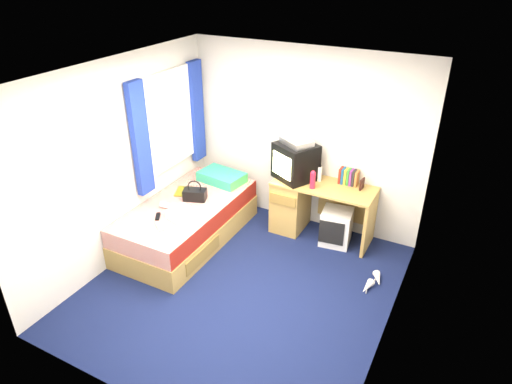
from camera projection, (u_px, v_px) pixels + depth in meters
The scene contains 20 objects.
ground at pixel (242, 286), 5.19m from camera, with size 3.40×3.40×0.00m, color #0C1438.
room_shell at pixel (239, 171), 4.51m from camera, with size 3.40×3.40×3.40m.
bed at pixel (187, 221), 5.92m from camera, with size 1.01×2.00×0.54m.
pillow at pixel (222, 177), 6.31m from camera, with size 0.61×0.39×0.13m, color teal.
desk at pixel (303, 203), 6.06m from camera, with size 1.30×0.55×0.75m.
storage_cube at pixel (336, 227), 5.87m from camera, with size 0.37×0.37×0.46m, color silver.
crt_tv at pixel (295, 161), 5.84m from camera, with size 0.63×0.61×0.47m.
vcr at pixel (297, 141), 5.72m from camera, with size 0.39×0.28×0.07m, color silver.
book_row at pixel (349, 177), 5.76m from camera, with size 0.24×0.13×0.20m.
picture_frame at pixel (362, 184), 5.65m from camera, with size 0.02×0.12×0.14m, color black.
pink_water_bottle at pixel (313, 181), 5.66m from camera, with size 0.07×0.07×0.21m, color red.
aerosol_can at pixel (320, 174), 5.84m from camera, with size 0.06×0.06×0.20m, color silver.
handbag at pixel (195, 194), 5.84m from camera, with size 0.33×0.25×0.27m.
towel at pixel (183, 215), 5.43m from camera, with size 0.32×0.27×0.11m, color white.
magazine at pixel (184, 191), 6.06m from camera, with size 0.21×0.28×0.01m, color yellow.
water_bottle at pixel (168, 206), 5.66m from camera, with size 0.07×0.07×0.20m, color silver.
colour_swatch_fan at pixel (159, 226), 5.30m from camera, with size 0.22×0.06×0.01m, color gold.
remote_control at pixel (158, 216), 5.49m from camera, with size 0.05×0.16×0.02m, color black.
window_assembly at pixel (169, 123), 5.86m from camera, with size 0.11×1.42×1.40m.
white_heels at pixel (372, 283), 5.18m from camera, with size 0.22×0.43×0.09m.
Camera 1 is at (2.04, -3.53, 3.39)m, focal length 32.00 mm.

